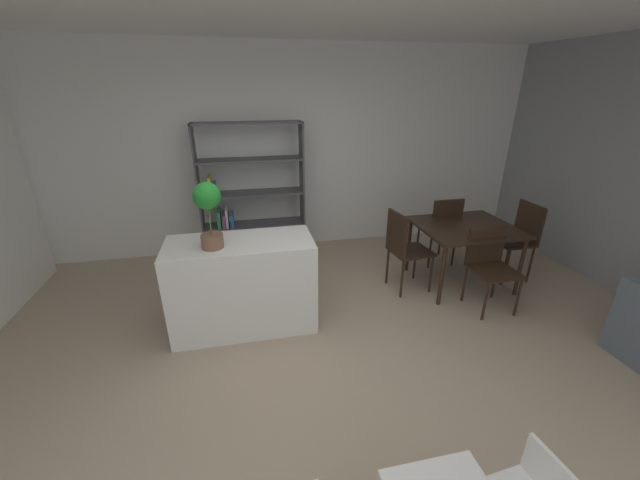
% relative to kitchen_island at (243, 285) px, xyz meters
% --- Properties ---
extents(ground_plane, '(10.21, 10.21, 0.00)m').
position_rel_kitchen_island_xyz_m(ground_plane, '(0.58, -0.75, -0.46)').
color(ground_plane, tan).
extents(back_partition, '(7.41, 0.06, 2.78)m').
position_rel_kitchen_island_xyz_m(back_partition, '(0.58, 1.96, 0.93)').
color(back_partition, silver).
rests_on(back_partition, ground_plane).
extents(kitchen_island, '(1.36, 0.62, 0.91)m').
position_rel_kitchen_island_xyz_m(kitchen_island, '(0.00, 0.00, 0.00)').
color(kitchen_island, white).
rests_on(kitchen_island, ground_plane).
extents(potted_plant_on_island, '(0.23, 0.23, 0.59)m').
position_rel_kitchen_island_xyz_m(potted_plant_on_island, '(-0.23, -0.08, 0.82)').
color(potted_plant_on_island, brown).
rests_on(potted_plant_on_island, kitchen_island).
extents(open_bookshelf, '(1.38, 0.34, 1.82)m').
position_rel_kitchen_island_xyz_m(open_bookshelf, '(0.13, 1.65, 0.43)').
color(open_bookshelf, '#4C4C51').
rests_on(open_bookshelf, ground_plane).
extents(dining_table, '(1.09, 0.95, 0.74)m').
position_rel_kitchen_island_xyz_m(dining_table, '(2.58, 0.34, 0.21)').
color(dining_table, black).
rests_on(dining_table, ground_plane).
extents(dining_chair_near, '(0.44, 0.44, 0.86)m').
position_rel_kitchen_island_xyz_m(dining_chair_near, '(2.58, -0.17, 0.06)').
color(dining_chair_near, black).
rests_on(dining_chair_near, ground_plane).
extents(dining_chair_window_side, '(0.41, 0.43, 0.95)m').
position_rel_kitchen_island_xyz_m(dining_chair_window_side, '(3.33, 0.34, 0.11)').
color(dining_chair_window_side, black).
rests_on(dining_chair_window_side, ground_plane).
extents(dining_chair_far, '(0.41, 0.41, 0.93)m').
position_rel_kitchen_island_xyz_m(dining_chair_far, '(2.58, 0.84, 0.09)').
color(dining_chair_far, black).
rests_on(dining_chair_far, ground_plane).
extents(dining_chair_island_side, '(0.48, 0.45, 0.96)m').
position_rel_kitchen_island_xyz_m(dining_chair_island_side, '(1.81, 0.32, 0.11)').
color(dining_chair_island_side, black).
rests_on(dining_chair_island_side, ground_plane).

